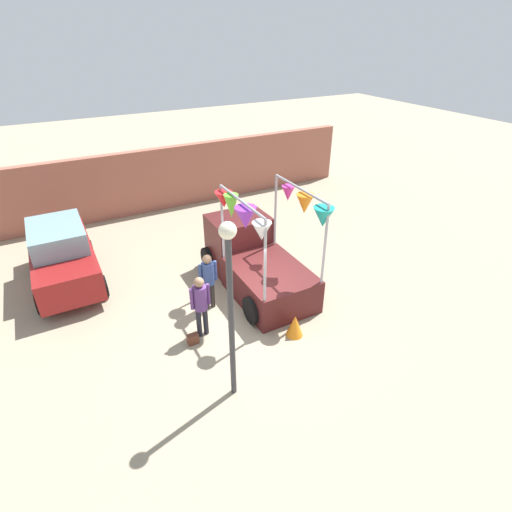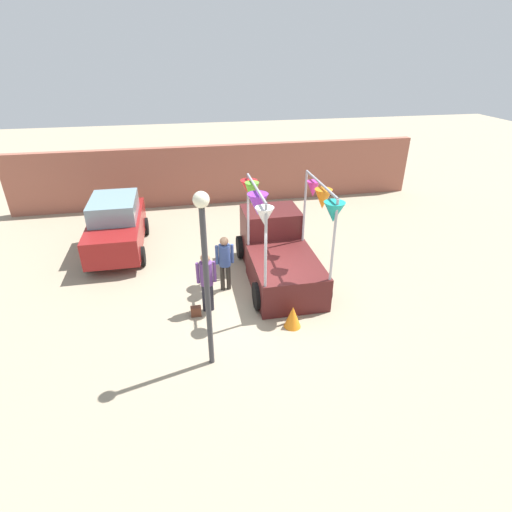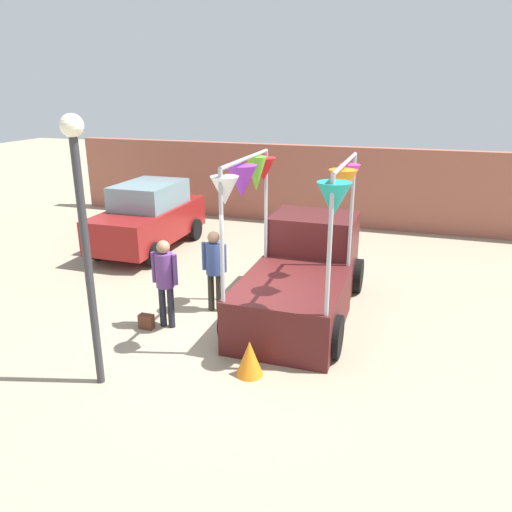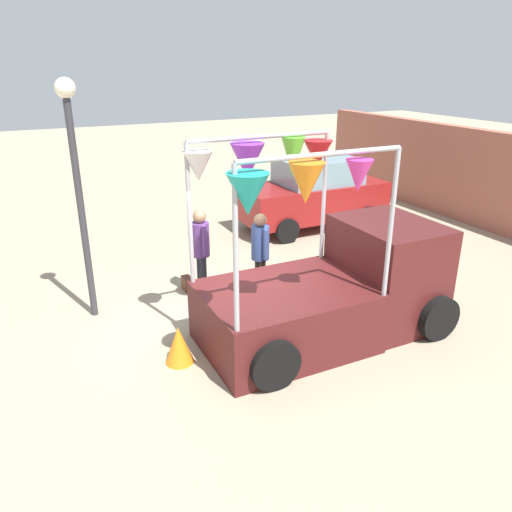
{
  "view_description": "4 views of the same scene",
  "coord_description": "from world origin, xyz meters",
  "px_view_note": "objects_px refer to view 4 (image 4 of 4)",
  "views": [
    {
      "loc": [
        -3.94,
        -7.85,
        6.96
      ],
      "look_at": [
        0.52,
        0.39,
        1.5
      ],
      "focal_mm": 28.0,
      "sensor_mm": 36.0,
      "label": 1
    },
    {
      "loc": [
        -1.82,
        -9.33,
        6.44
      ],
      "look_at": [
        0.08,
        0.43,
        1.18
      ],
      "focal_mm": 28.0,
      "sensor_mm": 36.0,
      "label": 2
    },
    {
      "loc": [
        2.95,
        -8.02,
        4.42
      ],
      "look_at": [
        0.26,
        0.26,
        1.45
      ],
      "focal_mm": 35.0,
      "sensor_mm": 36.0,
      "label": 3
    },
    {
      "loc": [
        7.08,
        -3.2,
        4.32
      ],
      "look_at": [
        0.45,
        0.04,
        1.42
      ],
      "focal_mm": 35.0,
      "sensor_mm": 36.0,
      "label": 4
    }
  ],
  "objects_px": {
    "street_lamp": "(76,170)",
    "folded_kite_bundle_tangerine": "(179,345)",
    "vendor_truck": "(338,282)",
    "person_customer": "(201,245)",
    "handbag": "(187,283)",
    "person_vendor": "(260,248)",
    "parked_car": "(313,193)"
  },
  "relations": [
    {
      "from": "parked_car",
      "to": "handbag",
      "type": "bearing_deg",
      "value": -61.67
    },
    {
      "from": "parked_car",
      "to": "person_customer",
      "type": "relative_size",
      "value": 2.3
    },
    {
      "from": "parked_car",
      "to": "person_vendor",
      "type": "bearing_deg",
      "value": -44.49
    },
    {
      "from": "vendor_truck",
      "to": "person_customer",
      "type": "relative_size",
      "value": 2.36
    },
    {
      "from": "vendor_truck",
      "to": "folded_kite_bundle_tangerine",
      "type": "bearing_deg",
      "value": -94.98
    },
    {
      "from": "vendor_truck",
      "to": "handbag",
      "type": "bearing_deg",
      "value": -146.43
    },
    {
      "from": "person_customer",
      "to": "handbag",
      "type": "relative_size",
      "value": 6.22
    },
    {
      "from": "person_vendor",
      "to": "street_lamp",
      "type": "height_order",
      "value": "street_lamp"
    },
    {
      "from": "handbag",
      "to": "folded_kite_bundle_tangerine",
      "type": "height_order",
      "value": "folded_kite_bundle_tangerine"
    },
    {
      "from": "street_lamp",
      "to": "person_customer",
      "type": "bearing_deg",
      "value": 87.08
    },
    {
      "from": "parked_car",
      "to": "street_lamp",
      "type": "height_order",
      "value": "street_lamp"
    },
    {
      "from": "person_vendor",
      "to": "handbag",
      "type": "relative_size",
      "value": 6.09
    },
    {
      "from": "parked_car",
      "to": "street_lamp",
      "type": "bearing_deg",
      "value": -67.23
    },
    {
      "from": "person_customer",
      "to": "vendor_truck",
      "type": "bearing_deg",
      "value": 34.12
    },
    {
      "from": "street_lamp",
      "to": "folded_kite_bundle_tangerine",
      "type": "distance_m",
      "value": 3.33
    },
    {
      "from": "handbag",
      "to": "folded_kite_bundle_tangerine",
      "type": "xyz_separation_m",
      "value": [
        2.41,
        -0.94,
        0.16
      ]
    },
    {
      "from": "parked_car",
      "to": "vendor_truck",
      "type": "bearing_deg",
      "value": -28.2
    },
    {
      "from": "person_vendor",
      "to": "street_lamp",
      "type": "bearing_deg",
      "value": -103.16
    },
    {
      "from": "parked_car",
      "to": "person_vendor",
      "type": "height_order",
      "value": "parked_car"
    },
    {
      "from": "person_vendor",
      "to": "street_lamp",
      "type": "xyz_separation_m",
      "value": [
        -0.71,
        -3.02,
        1.62
      ]
    },
    {
      "from": "parked_car",
      "to": "street_lamp",
      "type": "xyz_separation_m",
      "value": [
        2.65,
        -6.32,
        1.71
      ]
    },
    {
      "from": "person_customer",
      "to": "folded_kite_bundle_tangerine",
      "type": "relative_size",
      "value": 2.9
    },
    {
      "from": "person_customer",
      "to": "folded_kite_bundle_tangerine",
      "type": "distance_m",
      "value": 2.48
    },
    {
      "from": "vendor_truck",
      "to": "handbag",
      "type": "xyz_separation_m",
      "value": [
        -2.65,
        -1.76,
        -0.77
      ]
    },
    {
      "from": "street_lamp",
      "to": "folded_kite_bundle_tangerine",
      "type": "xyz_separation_m",
      "value": [
        2.17,
        0.91,
        -2.35
      ]
    },
    {
      "from": "handbag",
      "to": "street_lamp",
      "type": "xyz_separation_m",
      "value": [
        0.25,
        -1.85,
        2.51
      ]
    },
    {
      "from": "folded_kite_bundle_tangerine",
      "to": "person_vendor",
      "type": "bearing_deg",
      "value": 124.7
    },
    {
      "from": "street_lamp",
      "to": "folded_kite_bundle_tangerine",
      "type": "bearing_deg",
      "value": 22.83
    },
    {
      "from": "handbag",
      "to": "folded_kite_bundle_tangerine",
      "type": "distance_m",
      "value": 2.59
    },
    {
      "from": "vendor_truck",
      "to": "folded_kite_bundle_tangerine",
      "type": "relative_size",
      "value": 6.84
    },
    {
      "from": "person_vendor",
      "to": "person_customer",
      "type": "bearing_deg",
      "value": -121.87
    },
    {
      "from": "handbag",
      "to": "street_lamp",
      "type": "relative_size",
      "value": 0.07
    }
  ]
}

